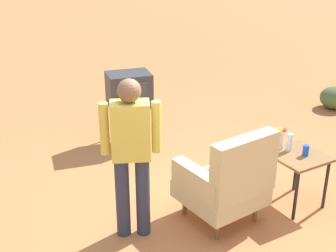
{
  "coord_description": "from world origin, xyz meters",
  "views": [
    {
      "loc": [
        2.51,
        3.36,
        2.83
      ],
      "look_at": [
        -0.09,
        -1.08,
        0.65
      ],
      "focal_mm": 48.9,
      "sensor_mm": 36.0,
      "label": 1
    }
  ],
  "objects_px": {
    "person_standing": "(131,150)",
    "flower_vase": "(279,137)",
    "tv_on_stand": "(129,90)",
    "bottle_short_clear": "(289,142)",
    "armchair": "(228,181)",
    "soda_can_blue": "(306,150)",
    "side_table": "(298,162)"
  },
  "relations": [
    {
      "from": "armchair",
      "to": "person_standing",
      "type": "relative_size",
      "value": 0.65
    },
    {
      "from": "tv_on_stand",
      "to": "side_table",
      "type": "bearing_deg",
      "value": 108.88
    },
    {
      "from": "tv_on_stand",
      "to": "bottle_short_clear",
      "type": "xyz_separation_m",
      "value": [
        -0.82,
        2.33,
        -0.07
      ]
    },
    {
      "from": "soda_can_blue",
      "to": "bottle_short_clear",
      "type": "height_order",
      "value": "bottle_short_clear"
    },
    {
      "from": "person_standing",
      "to": "tv_on_stand",
      "type": "bearing_deg",
      "value": -115.17
    },
    {
      "from": "armchair",
      "to": "bottle_short_clear",
      "type": "height_order",
      "value": "armchair"
    },
    {
      "from": "tv_on_stand",
      "to": "soda_can_blue",
      "type": "xyz_separation_m",
      "value": [
        -0.88,
        2.51,
        -0.1
      ]
    },
    {
      "from": "armchair",
      "to": "soda_can_blue",
      "type": "bearing_deg",
      "value": 170.71
    },
    {
      "from": "person_standing",
      "to": "soda_can_blue",
      "type": "distance_m",
      "value": 1.92
    },
    {
      "from": "side_table",
      "to": "soda_can_blue",
      "type": "xyz_separation_m",
      "value": [
        -0.04,
        0.05,
        0.15
      ]
    },
    {
      "from": "armchair",
      "to": "tv_on_stand",
      "type": "relative_size",
      "value": 1.03
    },
    {
      "from": "bottle_short_clear",
      "to": "flower_vase",
      "type": "height_order",
      "value": "flower_vase"
    },
    {
      "from": "bottle_short_clear",
      "to": "tv_on_stand",
      "type": "bearing_deg",
      "value": -70.69
    },
    {
      "from": "armchair",
      "to": "side_table",
      "type": "height_order",
      "value": "armchair"
    },
    {
      "from": "armchair",
      "to": "flower_vase",
      "type": "relative_size",
      "value": 4.0
    },
    {
      "from": "soda_can_blue",
      "to": "flower_vase",
      "type": "xyz_separation_m",
      "value": [
        0.13,
        -0.27,
        0.09
      ]
    },
    {
      "from": "person_standing",
      "to": "flower_vase",
      "type": "xyz_separation_m",
      "value": [
        -1.71,
        0.2,
        -0.17
      ]
    },
    {
      "from": "bottle_short_clear",
      "to": "flower_vase",
      "type": "distance_m",
      "value": 0.12
    },
    {
      "from": "armchair",
      "to": "tv_on_stand",
      "type": "distance_m",
      "value": 2.38
    },
    {
      "from": "bottle_short_clear",
      "to": "flower_vase",
      "type": "relative_size",
      "value": 0.75
    },
    {
      "from": "bottle_short_clear",
      "to": "flower_vase",
      "type": "xyz_separation_m",
      "value": [
        0.07,
        -0.09,
        0.05
      ]
    },
    {
      "from": "tv_on_stand",
      "to": "soda_can_blue",
      "type": "distance_m",
      "value": 2.66
    },
    {
      "from": "tv_on_stand",
      "to": "bottle_short_clear",
      "type": "bearing_deg",
      "value": 109.31
    },
    {
      "from": "armchair",
      "to": "bottle_short_clear",
      "type": "bearing_deg",
      "value": -177.84
    },
    {
      "from": "armchair",
      "to": "person_standing",
      "type": "height_order",
      "value": "person_standing"
    },
    {
      "from": "armchair",
      "to": "flower_vase",
      "type": "distance_m",
      "value": 0.83
    },
    {
      "from": "armchair",
      "to": "person_standing",
      "type": "bearing_deg",
      "value": -18.87
    },
    {
      "from": "armchair",
      "to": "soda_can_blue",
      "type": "distance_m",
      "value": 0.95
    },
    {
      "from": "tv_on_stand",
      "to": "soda_can_blue",
      "type": "height_order",
      "value": "tv_on_stand"
    },
    {
      "from": "armchair",
      "to": "side_table",
      "type": "bearing_deg",
      "value": 173.3
    },
    {
      "from": "person_standing",
      "to": "soda_can_blue",
      "type": "height_order",
      "value": "person_standing"
    },
    {
      "from": "side_table",
      "to": "bottle_short_clear",
      "type": "height_order",
      "value": "bottle_short_clear"
    }
  ]
}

